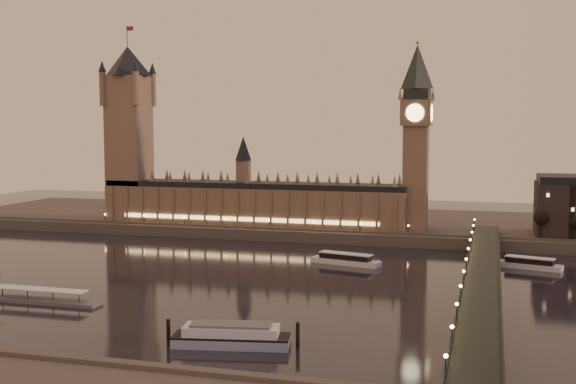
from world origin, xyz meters
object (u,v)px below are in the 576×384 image
(cruise_boat_a, at_px, (346,259))
(moored_barge, at_px, (231,336))
(cruise_boat_b, at_px, (530,263))
(pontoon_pier, at_px, (42,299))

(cruise_boat_a, height_order, moored_barge, moored_barge)
(cruise_boat_a, xyz_separation_m, moored_barge, (-7.35, -131.70, 0.71))
(cruise_boat_b, bearing_deg, cruise_boat_a, -155.31)
(cruise_boat_a, bearing_deg, moored_barge, -79.62)
(cruise_boat_b, relative_size, moored_barge, 0.75)
(cruise_boat_a, distance_m, cruise_boat_b, 82.74)
(cruise_boat_a, xyz_separation_m, pontoon_pier, (-91.75, -101.63, -1.05))
(cruise_boat_a, relative_size, cruise_boat_b, 1.17)
(cruise_boat_b, bearing_deg, pontoon_pier, -130.97)
(moored_barge, distance_m, pontoon_pier, 89.61)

